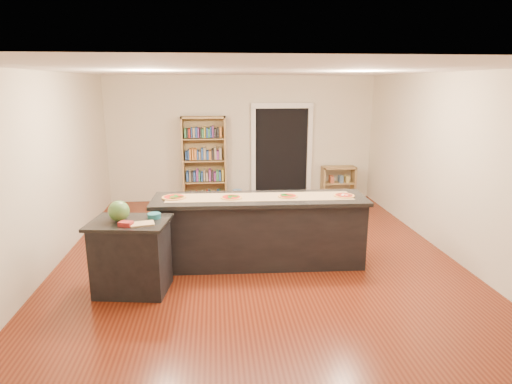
{
  "coord_description": "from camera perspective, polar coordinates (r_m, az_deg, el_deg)",
  "views": [
    {
      "loc": [
        -0.61,
        -6.16,
        2.62
      ],
      "look_at": [
        0.0,
        0.2,
        1.0
      ],
      "focal_mm": 30.0,
      "sensor_mm": 36.0,
      "label": 1
    }
  ],
  "objects": [
    {
      "name": "room",
      "position": [
        6.31,
        0.17,
        3.08
      ],
      "size": [
        6.0,
        7.0,
        2.8
      ],
      "color": "beige",
      "rests_on": "ground"
    },
    {
      "name": "doorway",
      "position": [
        9.85,
        3.41,
        5.93
      ],
      "size": [
        1.4,
        0.09,
        2.21
      ],
      "color": "black",
      "rests_on": "room"
    },
    {
      "name": "kitchen_island",
      "position": [
        6.35,
        0.48,
        -5.14
      ],
      "size": [
        3.1,
        0.84,
        1.02
      ],
      "rotation": [
        0.0,
        0.0,
        -0.03
      ],
      "color": "black",
      "rests_on": "ground"
    },
    {
      "name": "side_counter",
      "position": [
        5.75,
        -16.25,
        -8.21
      ],
      "size": [
        0.96,
        0.71,
        0.95
      ],
      "rotation": [
        0.0,
        0.0,
        -0.14
      ],
      "color": "black",
      "rests_on": "ground"
    },
    {
      "name": "bookshelf",
      "position": [
        9.59,
        -6.91,
        4.2
      ],
      "size": [
        0.97,
        0.34,
        1.94
      ],
      "primitive_type": "cube",
      "color": "#A4844F",
      "rests_on": "ground"
    },
    {
      "name": "low_shelf",
      "position": [
        10.11,
        10.89,
        1.2
      ],
      "size": [
        0.77,
        0.33,
        0.77
      ],
      "primitive_type": "cube",
      "color": "#A4844F",
      "rests_on": "ground"
    },
    {
      "name": "waste_bin",
      "position": [
        9.7,
        -2.52,
        -0.54
      ],
      "size": [
        0.2,
        0.2,
        0.3
      ],
      "primitive_type": "cylinder",
      "color": "#66A1E4",
      "rests_on": "ground"
    },
    {
      "name": "kraft_paper",
      "position": [
        6.22,
        0.48,
        -0.65
      ],
      "size": [
        2.7,
        0.58,
        0.0
      ],
      "primitive_type": "cube",
      "rotation": [
        0.0,
        0.0,
        -0.03
      ],
      "color": "#8A6747",
      "rests_on": "kitchen_island"
    },
    {
      "name": "watermelon",
      "position": [
        5.59,
        -17.82,
        -2.43
      ],
      "size": [
        0.26,
        0.26,
        0.26
      ],
      "primitive_type": "sphere",
      "color": "#144214",
      "rests_on": "side_counter"
    },
    {
      "name": "cutting_board",
      "position": [
        5.41,
        -14.92,
        -4.12
      ],
      "size": [
        0.32,
        0.25,
        0.02
      ],
      "primitive_type": "cube",
      "rotation": [
        0.0,
        0.0,
        0.23
      ],
      "color": "tan",
      "rests_on": "side_counter"
    },
    {
      "name": "package_red",
      "position": [
        5.4,
        -16.97,
        -4.08
      ],
      "size": [
        0.18,
        0.15,
        0.06
      ],
      "primitive_type": "cube",
      "rotation": [
        0.0,
        0.0,
        -0.29
      ],
      "color": "maroon",
      "rests_on": "side_counter"
    },
    {
      "name": "package_teal",
      "position": [
        5.62,
        -13.43,
        -3.1
      ],
      "size": [
        0.17,
        0.17,
        0.06
      ],
      "primitive_type": "cylinder",
      "color": "#195966",
      "rests_on": "side_counter"
    },
    {
      "name": "pizza_a",
      "position": [
        6.27,
        -10.88,
        -0.68
      ],
      "size": [
        0.35,
        0.35,
        0.02
      ],
      "color": "tan",
      "rests_on": "kitchen_island"
    },
    {
      "name": "pizza_b",
      "position": [
        6.16,
        -3.32,
        -0.71
      ],
      "size": [
        0.31,
        0.31,
        0.02
      ],
      "color": "tan",
      "rests_on": "kitchen_island"
    },
    {
      "name": "pizza_c",
      "position": [
        6.24,
        4.28,
        -0.55
      ],
      "size": [
        0.31,
        0.31,
        0.02
      ],
      "color": "tan",
      "rests_on": "kitchen_island"
    },
    {
      "name": "pizza_d",
      "position": [
        6.38,
        11.65,
        -0.46
      ],
      "size": [
        0.29,
        0.29,
        0.02
      ],
      "color": "tan",
      "rests_on": "kitchen_island"
    }
  ]
}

